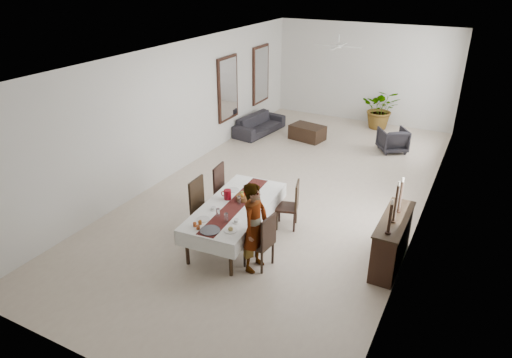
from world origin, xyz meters
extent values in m
cube|color=beige|center=(0.00, 0.00, 0.00)|extent=(6.00, 12.00, 0.00)
cube|color=white|center=(0.00, 0.00, 3.20)|extent=(6.00, 12.00, 0.02)
cube|color=silver|center=(0.00, 6.00, 1.60)|extent=(6.00, 0.02, 3.20)
cube|color=silver|center=(0.00, -6.00, 1.60)|extent=(6.00, 0.02, 3.20)
cube|color=silver|center=(-3.00, 0.00, 1.60)|extent=(0.02, 12.00, 3.20)
cube|color=silver|center=(3.00, 0.00, 1.60)|extent=(0.02, 12.00, 3.20)
cube|color=black|center=(-0.06, -2.44, 0.70)|extent=(1.14, 2.40, 0.05)
cylinder|color=black|center=(-0.40, -3.58, 0.34)|extent=(0.07, 0.07, 0.68)
cylinder|color=black|center=(0.45, -3.51, 0.34)|extent=(0.07, 0.07, 0.68)
cylinder|color=black|center=(-0.57, -1.36, 0.34)|extent=(0.07, 0.07, 0.68)
cylinder|color=black|center=(0.29, -1.30, 0.34)|extent=(0.07, 0.07, 0.68)
cube|color=white|center=(-0.06, -2.44, 0.73)|extent=(1.33, 2.59, 0.01)
cube|color=white|center=(-0.62, -2.48, 0.59)|extent=(0.20, 2.50, 0.29)
cube|color=silver|center=(0.51, -2.40, 0.59)|extent=(0.20, 2.50, 0.29)
cube|color=silver|center=(0.04, -3.68, 0.59)|extent=(1.14, 0.10, 0.29)
cube|color=white|center=(-0.15, -1.19, 0.59)|extent=(1.14, 0.10, 0.29)
cube|color=maroon|center=(-0.06, -2.44, 0.74)|extent=(0.52, 2.45, 0.00)
cylinder|color=maroon|center=(-0.31, -2.31, 0.84)|extent=(0.16, 0.16, 0.19)
torus|color=maroon|center=(-0.39, -2.32, 0.84)|extent=(0.12, 0.03, 0.12)
cylinder|color=silver|center=(0.11, -3.06, 0.82)|extent=(0.07, 0.07, 0.17)
cylinder|color=white|center=(-0.11, -2.98, 0.82)|extent=(0.07, 0.07, 0.17)
cylinder|color=white|center=(-0.01, -2.39, 0.82)|extent=(0.07, 0.07, 0.17)
cylinder|color=silver|center=(0.28, -3.00, 0.77)|extent=(0.09, 0.09, 0.06)
cylinder|color=white|center=(0.28, -3.00, 0.75)|extent=(0.15, 0.15, 0.01)
cylinder|color=silver|center=(-0.32, -2.80, 0.77)|extent=(0.09, 0.09, 0.06)
cylinder|color=silver|center=(-0.32, -2.80, 0.75)|extent=(0.15, 0.15, 0.01)
cylinder|color=white|center=(0.33, -3.29, 0.75)|extent=(0.23, 0.23, 0.01)
sphere|color=tan|center=(0.33, -3.29, 0.77)|extent=(0.09, 0.09, 0.09)
cylinder|color=silver|center=(-0.29, -3.19, 0.75)|extent=(0.23, 0.23, 0.01)
cylinder|color=silver|center=(-0.41, -1.93, 0.75)|extent=(0.23, 0.23, 0.01)
cylinder|color=#3A3B3F|center=(0.02, -3.46, 0.75)|extent=(0.35, 0.35, 0.02)
cylinder|color=#8A3814|center=(-0.19, -3.50, 0.78)|extent=(0.06, 0.06, 0.07)
cylinder|color=#953D15|center=(-0.29, -3.45, 0.78)|extent=(0.06, 0.06, 0.07)
cylinder|color=brown|center=(-0.25, -3.35, 0.78)|extent=(0.06, 0.06, 0.07)
cylinder|color=brown|center=(-0.03, -2.19, 0.79)|extent=(0.29, 0.29, 0.10)
sphere|color=#AA1611|center=(0.00, -2.17, 0.86)|extent=(0.09, 0.09, 0.09)
sphere|color=olive|center=(-0.07, -2.17, 0.86)|extent=(0.08, 0.08, 0.08)
sphere|color=orange|center=(-0.02, -2.24, 0.86)|extent=(0.08, 0.08, 0.08)
cube|color=black|center=(0.73, -3.02, 0.46)|extent=(0.48, 0.48, 0.05)
cylinder|color=black|center=(0.89, -3.22, 0.22)|extent=(0.05, 0.05, 0.43)
cylinder|color=black|center=(0.93, -2.86, 0.22)|extent=(0.05, 0.05, 0.43)
cylinder|color=black|center=(0.54, -3.18, 0.22)|extent=(0.05, 0.05, 0.43)
cylinder|color=black|center=(0.57, -2.82, 0.22)|extent=(0.05, 0.05, 0.43)
cube|color=black|center=(0.93, -3.04, 0.76)|extent=(0.09, 0.44, 0.56)
cube|color=black|center=(0.63, -1.59, 0.44)|extent=(0.53, 0.53, 0.05)
cylinder|color=black|center=(0.85, -1.71, 0.21)|extent=(0.05, 0.05, 0.42)
cylinder|color=black|center=(0.75, -1.37, 0.21)|extent=(0.05, 0.05, 0.42)
cylinder|color=black|center=(0.52, -1.80, 0.21)|extent=(0.05, 0.05, 0.42)
cylinder|color=black|center=(0.42, -1.47, 0.21)|extent=(0.05, 0.05, 0.42)
cube|color=black|center=(0.82, -1.53, 0.73)|extent=(0.16, 0.42, 0.54)
cube|color=black|center=(-0.64, -2.55, 0.51)|extent=(0.51, 0.51, 0.06)
cylinder|color=black|center=(-0.85, -2.36, 0.24)|extent=(0.05, 0.05, 0.48)
cylinder|color=black|center=(-0.83, -2.76, 0.24)|extent=(0.05, 0.05, 0.48)
cylinder|color=black|center=(-0.45, -2.34, 0.24)|extent=(0.05, 0.05, 0.48)
cylinder|color=black|center=(-0.43, -2.74, 0.24)|extent=(0.05, 0.05, 0.48)
cube|color=black|center=(-0.86, -2.56, 0.84)|extent=(0.06, 0.49, 0.62)
cube|color=black|center=(-0.65, -1.71, 0.49)|extent=(0.52, 0.52, 0.05)
cylinder|color=black|center=(-0.87, -1.54, 0.23)|extent=(0.05, 0.05, 0.47)
cylinder|color=black|center=(-0.82, -1.92, 0.23)|extent=(0.05, 0.05, 0.47)
cylinder|color=black|center=(-0.48, -1.50, 0.23)|extent=(0.05, 0.05, 0.47)
cylinder|color=black|center=(-0.44, -1.88, 0.23)|extent=(0.05, 0.05, 0.47)
cube|color=black|center=(-0.87, -1.73, 0.81)|extent=(0.09, 0.47, 0.60)
imported|color=#92959A|center=(0.70, -3.11, 0.82)|extent=(0.42, 0.62, 1.64)
cube|color=black|center=(2.78, -1.90, 0.45)|extent=(0.40, 1.50, 0.90)
cube|color=black|center=(2.78, -1.90, 0.91)|extent=(0.44, 1.56, 0.03)
cylinder|color=black|center=(2.78, -2.45, 0.94)|extent=(0.10, 0.10, 0.03)
cylinder|color=black|center=(2.78, -2.45, 1.21)|extent=(0.05, 0.05, 0.50)
cylinder|color=white|center=(2.78, -2.45, 1.50)|extent=(0.04, 0.04, 0.08)
cylinder|color=black|center=(2.78, -2.05, 0.94)|extent=(0.10, 0.10, 0.03)
cylinder|color=black|center=(2.78, -2.05, 1.28)|extent=(0.05, 0.05, 0.65)
cylinder|color=white|center=(2.78, -2.05, 1.65)|extent=(0.04, 0.04, 0.08)
cylinder|color=black|center=(2.78, -1.65, 0.94)|extent=(0.10, 0.10, 0.03)
cylinder|color=black|center=(2.78, -1.65, 1.23)|extent=(0.05, 0.05, 0.55)
cylinder|color=beige|center=(2.78, -1.65, 1.55)|extent=(0.04, 0.04, 0.08)
imported|color=#272429|center=(-2.47, 3.27, 0.28)|extent=(1.00, 2.01, 0.56)
imported|color=#252227|center=(1.61, 3.61, 0.34)|extent=(1.01, 1.02, 0.68)
cube|color=black|center=(-0.90, 3.40, 0.22)|extent=(1.09, 0.83, 0.44)
imported|color=#345923|center=(0.79, 5.49, 0.65)|extent=(1.32, 1.18, 1.31)
cube|color=black|center=(-2.96, 2.20, 1.60)|extent=(0.06, 1.05, 1.85)
cube|color=silver|center=(-2.92, 2.20, 1.60)|extent=(0.01, 0.90, 1.70)
cube|color=black|center=(-2.96, 4.30, 1.60)|extent=(0.06, 1.05, 1.85)
cube|color=silver|center=(-2.92, 4.30, 1.60)|extent=(0.01, 0.90, 1.70)
cylinder|color=silver|center=(0.00, 3.00, 3.10)|extent=(0.04, 0.04, 0.20)
cylinder|color=silver|center=(0.00, 3.00, 2.90)|extent=(0.16, 0.16, 0.08)
cube|color=silver|center=(0.00, 3.35, 2.90)|extent=(0.10, 0.55, 0.01)
cube|color=silver|center=(0.00, 2.65, 2.90)|extent=(0.10, 0.55, 0.01)
cube|color=white|center=(0.35, 3.00, 2.90)|extent=(0.55, 0.10, 0.01)
cube|color=silver|center=(-0.35, 3.00, 2.90)|extent=(0.55, 0.10, 0.01)
camera|label=1|loc=(3.79, -8.99, 4.86)|focal=32.00mm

